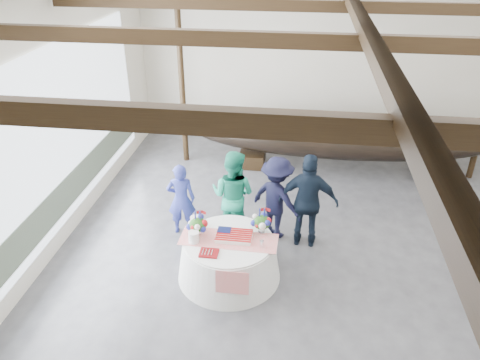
# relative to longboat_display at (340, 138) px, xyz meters

# --- Properties ---
(floor) EXTENTS (10.00, 12.00, 0.01)m
(floor) POSITION_rel_longboat_display_xyz_m (-0.35, -4.22, -0.85)
(floor) COLOR #3D3D42
(floor) RESTS_ON ground
(wall_back) EXTENTS (10.00, 0.02, 4.50)m
(wall_back) POSITION_rel_longboat_display_xyz_m (-0.35, 1.78, 1.40)
(wall_back) COLOR silver
(wall_back) RESTS_ON ground
(wall_left) EXTENTS (0.02, 12.00, 4.50)m
(wall_left) POSITION_rel_longboat_display_xyz_m (-5.35, -4.22, 1.40)
(wall_left) COLOR silver
(wall_left) RESTS_ON ground
(ceiling) EXTENTS (10.00, 12.00, 0.01)m
(ceiling) POSITION_rel_longboat_display_xyz_m (-0.35, -4.22, 3.65)
(ceiling) COLOR white
(ceiling) RESTS_ON wall_back
(pavilion_structure) EXTENTS (9.80, 11.76, 4.50)m
(pavilion_structure) POSITION_rel_longboat_display_xyz_m (-0.35, -3.48, 3.16)
(pavilion_structure) COLOR black
(pavilion_structure) RESTS_ON ground
(open_bay) EXTENTS (0.03, 7.00, 3.20)m
(open_bay) POSITION_rel_longboat_display_xyz_m (-5.29, -3.22, 0.98)
(open_bay) COLOR silver
(open_bay) RESTS_ON ground
(longboat_display) EXTENTS (7.07, 1.41, 1.33)m
(longboat_display) POSITION_rel_longboat_display_xyz_m (0.00, 0.00, 0.00)
(longboat_display) COLOR black
(longboat_display) RESTS_ON ground
(banquet_table) EXTENTS (1.77, 1.77, 0.76)m
(banquet_table) POSITION_rel_longboat_display_xyz_m (-2.04, -4.33, -0.47)
(banquet_table) COLOR white
(banquet_table) RESTS_ON ground
(tabletop_items) EXTENTS (1.65, 0.98, 0.40)m
(tabletop_items) POSITION_rel_longboat_display_xyz_m (-2.10, -4.21, 0.06)
(tabletop_items) COLOR red
(tabletop_items) RESTS_ON banquet_table
(guest_woman_blue) EXTENTS (0.59, 0.44, 1.48)m
(guest_woman_blue) POSITION_rel_longboat_display_xyz_m (-3.16, -3.14, -0.10)
(guest_woman_blue) COLOR navy
(guest_woman_blue) RESTS_ON ground
(guest_woman_teal) EXTENTS (1.03, 0.90, 1.80)m
(guest_woman_teal) POSITION_rel_longboat_display_xyz_m (-2.15, -3.11, 0.06)
(guest_woman_teal) COLOR #1B906F
(guest_woman_teal) RESTS_ON ground
(guest_man_left) EXTENTS (1.25, 1.11, 1.68)m
(guest_man_left) POSITION_rel_longboat_display_xyz_m (-1.33, -3.02, -0.01)
(guest_man_left) COLOR black
(guest_man_left) RESTS_ON ground
(guest_man_right) EXTENTS (1.12, 0.53, 1.87)m
(guest_man_right) POSITION_rel_longboat_display_xyz_m (-0.74, -3.21, 0.09)
(guest_man_right) COLOR black
(guest_man_right) RESTS_ON ground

